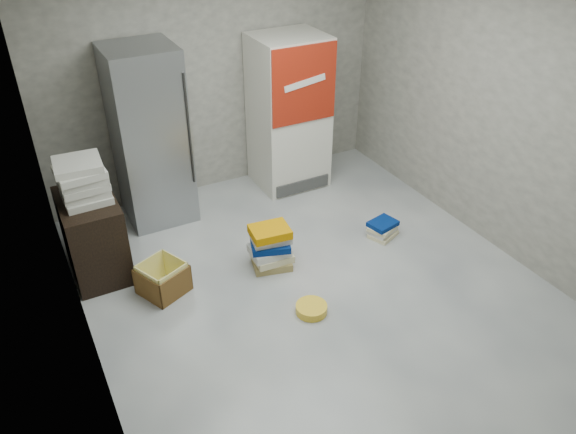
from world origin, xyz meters
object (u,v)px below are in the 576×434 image
(coke_cooler, at_px, (289,113))
(wood_shelf, at_px, (94,236))
(cardboard_box, at_px, (163,280))
(phonebook_stack_main, at_px, (271,247))
(steel_fridge, at_px, (150,137))

(coke_cooler, height_order, wood_shelf, coke_cooler)
(wood_shelf, relative_size, cardboard_box, 1.59)
(phonebook_stack_main, xyz_separation_m, cardboard_box, (-1.05, 0.12, -0.10))
(cardboard_box, bearing_deg, coke_cooler, 9.13)
(phonebook_stack_main, bearing_deg, wood_shelf, 164.71)
(steel_fridge, height_order, wood_shelf, steel_fridge)
(steel_fridge, height_order, phonebook_stack_main, steel_fridge)
(steel_fridge, bearing_deg, coke_cooler, -0.18)
(steel_fridge, bearing_deg, wood_shelf, -138.69)
(steel_fridge, relative_size, coke_cooler, 1.06)
(wood_shelf, bearing_deg, phonebook_stack_main, -25.79)
(steel_fridge, distance_m, coke_cooler, 1.65)
(steel_fridge, xyz_separation_m, phonebook_stack_main, (0.68, -1.46, -0.72))
(coke_cooler, bearing_deg, wood_shelf, -163.72)
(wood_shelf, distance_m, cardboard_box, 0.80)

